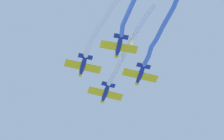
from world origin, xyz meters
name	(u,v)px	position (x,y,z in m)	size (l,w,h in m)	color
airplane_lead	(105,93)	(3.17, -2.39, 81.76)	(7.00, 5.46, 1.78)	navy
smoke_trail_lead	(129,46)	(-3.32, 7.06, 82.79)	(11.91, 14.87, 3.36)	white
airplane_left_wing	(83,66)	(6.08, 5.16, 81.36)	(7.06, 5.48, 1.78)	navy
smoke_trail_left_wing	(106,18)	(-0.43, 15.09, 80.48)	(12.43, 15.82, 2.57)	white
airplane_right_wing	(140,75)	(-4.38, 0.53, 82.06)	(7.02, 5.47, 1.78)	navy
smoke_trail_right_wing	(165,22)	(-10.65, 11.80, 81.10)	(11.57, 18.71, 2.23)	#4C75DB
airplane_slot	(119,46)	(-1.47, 8.07, 81.56)	(7.14, 5.51, 1.78)	navy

